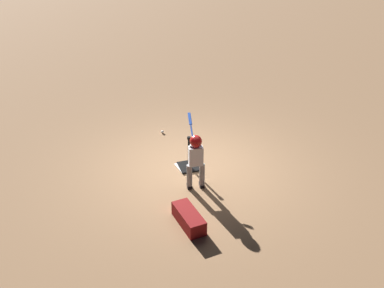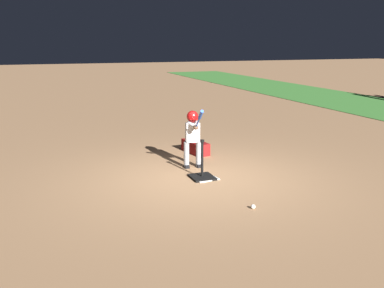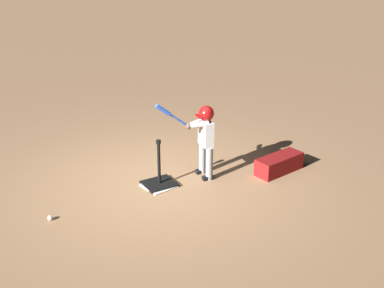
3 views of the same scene
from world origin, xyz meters
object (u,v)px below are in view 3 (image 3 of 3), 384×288
(baseball, at_px, (50,218))
(equipment_bag, at_px, (279,164))
(batting_tee, at_px, (159,180))
(batter_child, at_px, (204,132))

(baseball, bearing_deg, equipment_bag, 173.61)
(batting_tee, height_order, equipment_bag, batting_tee)
(equipment_bag, bearing_deg, batting_tee, -25.05)
(batter_child, height_order, equipment_bag, batter_child)
(batter_child, bearing_deg, batting_tee, -6.83)
(batting_tee, distance_m, baseball, 1.79)
(baseball, relative_size, equipment_bag, 0.09)
(batting_tee, bearing_deg, equipment_bag, 163.12)
(batter_child, xyz_separation_m, baseball, (2.54, 0.07, -0.72))
(batting_tee, height_order, batter_child, batter_child)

